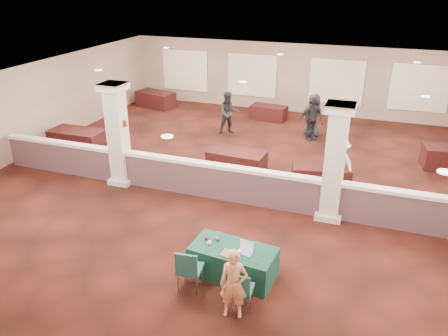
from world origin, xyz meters
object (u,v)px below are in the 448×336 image
(far_table_front_center, at_px, (237,162))
(attendee_b, at_px, (339,163))
(woman, at_px, (234,284))
(attendee_c, at_px, (311,118))
(near_table, at_px, (233,262))
(conf_chair_side, at_px, (189,267))
(far_table_front_left, at_px, (78,140))
(attendee_a, at_px, (229,113))
(far_table_back_left, at_px, (156,99))
(attendee_d, at_px, (313,115))
(far_table_front_right, at_px, (321,176))
(conf_chair_main, at_px, (241,288))
(far_table_back_center, at_px, (269,113))

(far_table_front_center, height_order, attendee_b, attendee_b)
(far_table_front_center, xyz_separation_m, attendee_b, (3.29, 0.00, 0.43))
(woman, xyz_separation_m, attendee_c, (-0.22, 10.36, 0.15))
(near_table, bearing_deg, conf_chair_side, -126.36)
(woman, relative_size, far_table_front_center, 0.78)
(far_table_front_left, height_order, attendee_a, attendee_a)
(far_table_back_left, xyz_separation_m, attendee_c, (8.00, -2.07, 0.50))
(conf_chair_side, relative_size, attendee_d, 0.56)
(attendee_c, bearing_deg, attendee_b, -113.75)
(far_table_front_right, height_order, attendee_c, attendee_c)
(woman, bearing_deg, attendee_d, 78.08)
(far_table_front_center, bearing_deg, attendee_d, 68.08)
(far_table_back_left, distance_m, attendee_b, 11.29)
(woman, distance_m, attendee_d, 10.80)
(conf_chair_main, height_order, far_table_front_left, conf_chair_main)
(woman, distance_m, attendee_b, 6.48)
(attendee_d, bearing_deg, far_table_front_right, 129.48)
(far_table_front_left, relative_size, attendee_a, 1.14)
(far_table_back_left, bearing_deg, attendee_b, -32.62)
(far_table_back_left, height_order, attendee_c, attendee_c)
(far_table_front_center, height_order, attendee_c, attendee_c)
(conf_chair_main, distance_m, conf_chair_side, 1.20)
(woman, xyz_separation_m, far_table_back_left, (-8.22, 12.43, -0.35))
(conf_chair_side, relative_size, far_table_front_left, 0.49)
(far_table_front_center, bearing_deg, woman, -72.46)
(near_table, relative_size, conf_chair_main, 2.08)
(conf_chair_main, xyz_separation_m, woman, (-0.08, -0.19, 0.21))
(far_table_front_center, relative_size, far_table_back_left, 1.00)
(far_table_front_left, xyz_separation_m, attendee_b, (9.50, 0.12, 0.40))
(far_table_front_left, height_order, far_table_front_right, far_table_front_left)
(far_table_front_right, relative_size, attendee_c, 1.00)
(woman, distance_m, far_table_front_left, 10.32)
(far_table_front_right, distance_m, attendee_d, 4.70)
(conf_chair_main, xyz_separation_m, far_table_back_center, (-2.52, 12.15, -0.20))
(far_table_back_center, bearing_deg, far_table_front_right, -62.24)
(woman, xyz_separation_m, far_table_front_right, (0.78, 6.23, -0.37))
(near_table, relative_size, woman, 1.26)
(conf_chair_side, height_order, far_table_front_right, conf_chair_side)
(far_table_back_left, relative_size, far_table_back_center, 1.19)
(conf_chair_main, height_order, conf_chair_side, conf_chair_side)
(far_table_front_left, relative_size, far_table_front_center, 1.07)
(attendee_d, bearing_deg, woman, 118.28)
(woman, bearing_deg, conf_chair_main, 53.74)
(woman, distance_m, attendee_c, 10.37)
(attendee_b, bearing_deg, far_table_back_left, -179.56)
(far_table_back_left, bearing_deg, woman, -56.53)
(far_table_front_left, relative_size, attendee_b, 1.24)
(attendee_d, bearing_deg, conf_chair_side, 112.28)
(near_table, relative_size, far_table_front_right, 1.04)
(attendee_b, bearing_deg, attendee_d, 141.72)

